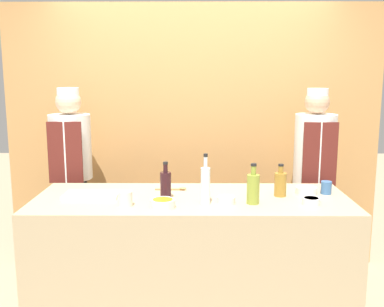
# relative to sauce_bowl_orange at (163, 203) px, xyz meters

# --- Properties ---
(cabinet_wall) EXTENTS (3.39, 0.18, 2.40)m
(cabinet_wall) POSITION_rel_sauce_bowl_orange_xyz_m (0.18, 1.39, 0.23)
(cabinet_wall) COLOR #B7844C
(cabinet_wall) RESTS_ON ground_plane
(counter) EXTENTS (2.18, 0.81, 0.94)m
(counter) POSITION_rel_sauce_bowl_orange_xyz_m (0.18, 0.24, -0.50)
(counter) COLOR tan
(counter) RESTS_ON ground_plane
(sauce_bowl_orange) EXTENTS (0.16, 0.16, 0.06)m
(sauce_bowl_orange) POSITION_rel_sauce_bowl_orange_xyz_m (0.00, 0.00, 0.00)
(sauce_bowl_orange) COLOR silver
(sauce_bowl_orange) RESTS_ON counter
(sauce_bowl_yellow) EXTENTS (0.15, 0.15, 0.05)m
(sauce_bowl_yellow) POSITION_rel_sauce_bowl_orange_xyz_m (1.00, 0.34, -0.00)
(sauce_bowl_yellow) COLOR silver
(sauce_bowl_yellow) RESTS_ON counter
(sauce_bowl_brown) EXTENTS (0.12, 0.12, 0.05)m
(sauce_bowl_brown) POSITION_rel_sauce_bowl_orange_xyz_m (0.41, 0.10, -0.01)
(sauce_bowl_brown) COLOR silver
(sauce_bowl_brown) RESTS_ON counter
(sauce_bowl_red) EXTENTS (0.12, 0.12, 0.05)m
(sauce_bowl_red) POSITION_rel_sauce_bowl_orange_xyz_m (0.97, 0.07, -0.00)
(sauce_bowl_red) COLOR silver
(sauce_bowl_red) RESTS_ON counter
(cutting_board) EXTENTS (0.38, 0.22, 0.02)m
(cutting_board) POSITION_rel_sauce_bowl_orange_xyz_m (-0.52, 0.26, -0.02)
(cutting_board) COLOR white
(cutting_board) RESTS_ON counter
(bottle_oil) EXTENTS (0.08, 0.08, 0.27)m
(bottle_oil) POSITION_rel_sauce_bowl_orange_xyz_m (0.59, 0.10, 0.07)
(bottle_oil) COLOR olive
(bottle_oil) RESTS_ON counter
(bottle_vinegar) EXTENTS (0.08, 0.08, 0.23)m
(bottle_vinegar) POSITION_rel_sauce_bowl_orange_xyz_m (0.80, 0.28, 0.06)
(bottle_vinegar) COLOR olive
(bottle_vinegar) RESTS_ON counter
(bottle_clear) EXTENTS (0.06, 0.06, 0.34)m
(bottle_clear) POSITION_rel_sauce_bowl_orange_xyz_m (0.27, 0.09, 0.10)
(bottle_clear) COLOR silver
(bottle_clear) RESTS_ON counter
(bottle_wine) EXTENTS (0.07, 0.07, 0.26)m
(bottle_wine) POSITION_rel_sauce_bowl_orange_xyz_m (0.01, 0.20, 0.07)
(bottle_wine) COLOR black
(bottle_wine) RESTS_ON counter
(cup_cream) EXTENTS (0.09, 0.09, 0.10)m
(cup_cream) POSITION_rel_sauce_bowl_orange_xyz_m (-0.24, 0.03, 0.02)
(cup_cream) COLOR silver
(cup_cream) RESTS_ON counter
(cup_blue) EXTENTS (0.08, 0.08, 0.09)m
(cup_blue) POSITION_rel_sauce_bowl_orange_xyz_m (1.14, 0.34, 0.01)
(cup_blue) COLOR #386093
(cup_blue) RESTS_ON counter
(wooden_spoon) EXTENTS (0.23, 0.04, 0.02)m
(wooden_spoon) POSITION_rel_sauce_bowl_orange_xyz_m (0.05, 0.44, -0.02)
(wooden_spoon) COLOR #B2844C
(wooden_spoon) RESTS_ON counter
(chef_left) EXTENTS (0.34, 0.34, 1.67)m
(chef_left) POSITION_rel_sauce_bowl_orange_xyz_m (-0.84, 0.93, -0.06)
(chef_left) COLOR #28282D
(chef_left) RESTS_ON ground_plane
(chef_right) EXTENTS (0.34, 0.34, 1.67)m
(chef_right) POSITION_rel_sauce_bowl_orange_xyz_m (1.20, 0.93, -0.07)
(chef_right) COLOR #28282D
(chef_right) RESTS_ON ground_plane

